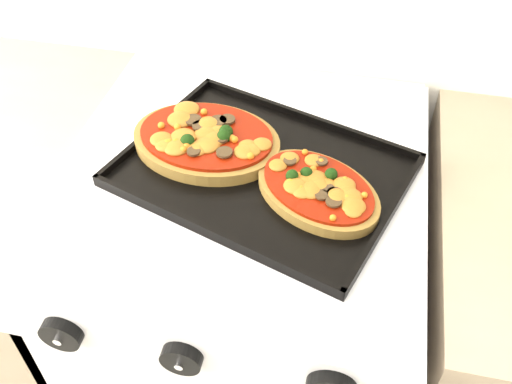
% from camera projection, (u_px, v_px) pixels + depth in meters
% --- Properties ---
extents(stove, '(0.60, 0.60, 0.91)m').
position_uv_depth(stove, '(246.00, 317.00, 1.25)').
color(stove, silver).
rests_on(stove, floor).
extents(control_panel, '(0.60, 0.02, 0.09)m').
position_uv_depth(control_panel, '(188.00, 346.00, 0.75)').
color(control_panel, silver).
rests_on(control_panel, stove).
extents(knob_left, '(0.06, 0.02, 0.06)m').
position_uv_depth(knob_left, '(61.00, 334.00, 0.77)').
color(knob_left, black).
rests_on(knob_left, control_panel).
extents(knob_center, '(0.06, 0.02, 0.06)m').
position_uv_depth(knob_center, '(181.00, 359.00, 0.74)').
color(knob_center, black).
rests_on(knob_center, control_panel).
extents(baking_tray, '(0.50, 0.43, 0.02)m').
position_uv_depth(baking_tray, '(263.00, 170.00, 0.90)').
color(baking_tray, black).
rests_on(baking_tray, stove).
extents(pizza_left, '(0.27, 0.21, 0.04)m').
position_uv_depth(pizza_left, '(206.00, 139.00, 0.93)').
color(pizza_left, olive).
rests_on(pizza_left, baking_tray).
extents(pizza_right, '(0.25, 0.23, 0.03)m').
position_uv_depth(pizza_right, '(318.00, 189.00, 0.85)').
color(pizza_right, olive).
rests_on(pizza_right, baking_tray).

